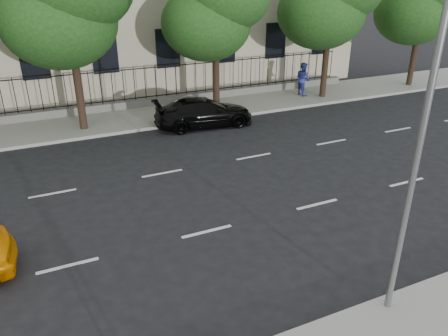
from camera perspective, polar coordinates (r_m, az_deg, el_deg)
name	(u,v)px	position (r m, az deg, el deg)	size (l,w,h in m)	color
ground	(245,281)	(11.41, 2.71, -14.51)	(120.00, 120.00, 0.00)	black
far_sidewalk	(122,120)	(23.33, -13.20, 6.18)	(60.00, 4.00, 0.15)	gray
lane_markings	(182,199)	(15.07, -5.54, -4.01)	(49.60, 4.62, 0.01)	silver
iron_fence	(114,101)	(24.77, -14.18, 8.54)	(30.00, 0.50, 2.20)	slate
street_light	(408,86)	(9.23, 22.86, 9.88)	(0.25, 3.32, 8.05)	slate
black_sedan	(204,112)	(21.80, -2.65, 7.28)	(1.99, 4.89, 1.42)	black
pedestrian_far	(303,79)	(27.28, 10.28, 11.38)	(0.95, 0.74, 1.96)	navy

